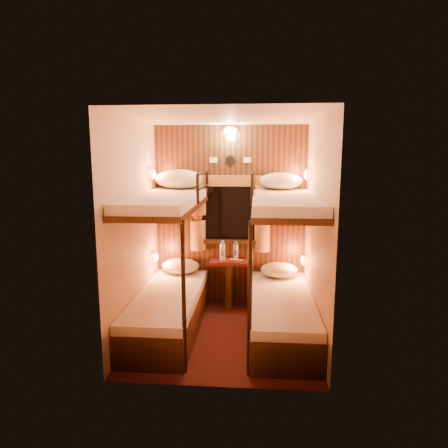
# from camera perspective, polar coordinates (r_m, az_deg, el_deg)

# --- Properties ---
(floor) EXTENTS (2.10, 2.10, 0.00)m
(floor) POSITION_cam_1_polar(r_m,az_deg,el_deg) (4.71, -0.00, -15.47)
(floor) COLOR black
(floor) RESTS_ON ground
(ceiling) EXTENTS (2.10, 2.10, 0.00)m
(ceiling) POSITION_cam_1_polar(r_m,az_deg,el_deg) (4.28, -0.00, 15.03)
(ceiling) COLOR silver
(ceiling) RESTS_ON wall_back
(wall_back) EXTENTS (2.40, 0.00, 2.40)m
(wall_back) POSITION_cam_1_polar(r_m,az_deg,el_deg) (5.37, 0.91, 1.11)
(wall_back) COLOR #C6B293
(wall_back) RESTS_ON floor
(wall_front) EXTENTS (2.40, 0.00, 2.40)m
(wall_front) POSITION_cam_1_polar(r_m,az_deg,el_deg) (3.31, -1.48, -4.33)
(wall_front) COLOR #C6B293
(wall_front) RESTS_ON floor
(wall_left) EXTENTS (0.00, 2.40, 2.40)m
(wall_left) POSITION_cam_1_polar(r_m,az_deg,el_deg) (4.53, -12.73, -0.75)
(wall_left) COLOR #C6B293
(wall_left) RESTS_ON floor
(wall_right) EXTENTS (0.00, 2.40, 2.40)m
(wall_right) POSITION_cam_1_polar(r_m,az_deg,el_deg) (4.37, 13.18, -1.14)
(wall_right) COLOR #C6B293
(wall_right) RESTS_ON floor
(back_panel) EXTENTS (2.00, 0.03, 2.40)m
(back_panel) POSITION_cam_1_polar(r_m,az_deg,el_deg) (5.35, 0.90, 1.08)
(back_panel) COLOR black
(back_panel) RESTS_ON floor
(bunk_left) EXTENTS (0.72, 1.90, 1.82)m
(bunk_left) POSITION_cam_1_polar(r_m,az_deg,el_deg) (4.66, -7.99, -8.45)
(bunk_left) COLOR black
(bunk_left) RESTS_ON floor
(bunk_right) EXTENTS (0.72, 1.90, 1.82)m
(bunk_right) POSITION_cam_1_polar(r_m,az_deg,el_deg) (4.56, 8.31, -8.86)
(bunk_right) COLOR black
(bunk_right) RESTS_ON floor
(window) EXTENTS (1.00, 0.12, 0.79)m
(window) POSITION_cam_1_polar(r_m,az_deg,el_deg) (5.33, 0.87, 0.83)
(window) COLOR black
(window) RESTS_ON back_panel
(curtains) EXTENTS (1.10, 0.22, 1.00)m
(curtains) POSITION_cam_1_polar(r_m,az_deg,el_deg) (5.28, 0.85, 1.66)
(curtains) COLOR olive
(curtains) RESTS_ON back_panel
(back_fixtures) EXTENTS (0.54, 0.09, 0.48)m
(back_fixtures) POSITION_cam_1_polar(r_m,az_deg,el_deg) (5.26, 0.90, 12.36)
(back_fixtures) COLOR black
(back_fixtures) RESTS_ON back_panel
(reading_lamps) EXTENTS (2.00, 0.20, 1.25)m
(reading_lamps) POSITION_cam_1_polar(r_m,az_deg,el_deg) (5.02, 0.65, 0.96)
(reading_lamps) COLOR orange
(reading_lamps) RESTS_ON wall_left
(table) EXTENTS (0.50, 0.34, 0.66)m
(table) POSITION_cam_1_polar(r_m,az_deg,el_deg) (5.35, 0.74, -7.56)
(table) COLOR #561D13
(table) RESTS_ON floor
(bottle_left) EXTENTS (0.08, 0.08, 0.27)m
(bottle_left) POSITION_cam_1_polar(r_m,az_deg,el_deg) (5.22, -0.21, -4.00)
(bottle_left) COLOR #99BFE5
(bottle_left) RESTS_ON table
(bottle_right) EXTENTS (0.07, 0.07, 0.23)m
(bottle_right) POSITION_cam_1_polar(r_m,az_deg,el_deg) (5.30, 1.70, -3.95)
(bottle_right) COLOR #99BFE5
(bottle_right) RESTS_ON table
(sachet_a) EXTENTS (0.09, 0.07, 0.01)m
(sachet_a) POSITION_cam_1_polar(r_m,az_deg,el_deg) (5.29, 1.40, -5.08)
(sachet_a) COLOR silver
(sachet_a) RESTS_ON table
(sachet_b) EXTENTS (0.07, 0.06, 0.01)m
(sachet_b) POSITION_cam_1_polar(r_m,az_deg,el_deg) (5.26, 2.25, -5.16)
(sachet_b) COLOR silver
(sachet_b) RESTS_ON table
(pillow_lower_left) EXTENTS (0.50, 0.36, 0.20)m
(pillow_lower_left) POSITION_cam_1_polar(r_m,az_deg,el_deg) (5.38, -6.23, -5.97)
(pillow_lower_left) COLOR silver
(pillow_lower_left) RESTS_ON bunk_left
(pillow_lower_right) EXTENTS (0.48, 0.34, 0.19)m
(pillow_lower_right) POSITION_cam_1_polar(r_m,az_deg,el_deg) (5.23, 7.85, -6.51)
(pillow_lower_right) COLOR silver
(pillow_lower_right) RESTS_ON bunk_right
(pillow_upper_left) EXTENTS (0.62, 0.45, 0.24)m
(pillow_upper_left) POSITION_cam_1_polar(r_m,az_deg,el_deg) (5.19, -6.46, 6.42)
(pillow_upper_left) COLOR silver
(pillow_upper_left) RESTS_ON bunk_left
(pillow_upper_right) EXTENTS (0.54, 0.38, 0.21)m
(pillow_upper_right) POSITION_cam_1_polar(r_m,az_deg,el_deg) (5.08, 8.12, 6.12)
(pillow_upper_right) COLOR silver
(pillow_upper_right) RESTS_ON bunk_right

